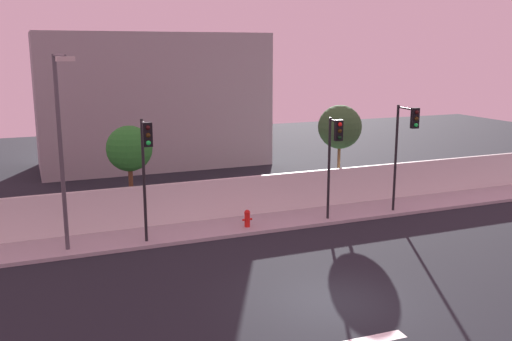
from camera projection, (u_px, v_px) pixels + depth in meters
name	position (u px, v px, depth m)	size (l,w,h in m)	color
ground_plane	(336.00, 302.00, 17.67)	(80.00, 80.00, 0.00)	black
sidewalk	(242.00, 226.00, 25.08)	(36.00, 2.40, 0.15)	#A5A5A5
perimeter_wall	(232.00, 197.00, 26.04)	(36.00, 0.18, 1.80)	silver
traffic_light_left	(334.00, 147.00, 24.78)	(0.36, 1.13, 4.59)	black
traffic_light_center	(146.00, 156.00, 21.57)	(0.34, 1.40, 4.91)	black
traffic_light_right	(406.00, 137.00, 25.77)	(0.38, 1.69, 5.02)	black
street_lamp_curbside	(61.00, 139.00, 20.86)	(0.67, 1.83, 7.35)	#4C4C51
fire_hydrant	(247.00, 218.00, 24.61)	(0.44, 0.26, 0.75)	red
roadside_tree_midleft	(129.00, 149.00, 24.95)	(2.01, 2.01, 4.42)	brown
roadside_tree_midright	(340.00, 127.00, 28.77)	(2.21, 2.21, 4.93)	brown
low_building_distant	(153.00, 100.00, 37.85)	(14.70, 6.00, 8.69)	gray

